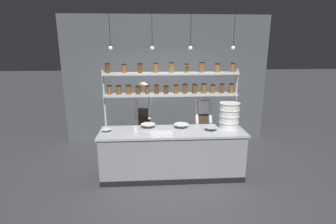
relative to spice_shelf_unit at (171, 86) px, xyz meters
name	(u,v)px	position (x,y,z in m)	size (l,w,h in m)	color
ground_plane	(172,175)	(0.00, -0.33, -1.72)	(40.00, 40.00, 0.00)	#3D3D42
back_wall	(166,80)	(0.00, 1.66, -0.13)	(5.14, 0.12, 3.18)	#4C5156
prep_counter	(172,153)	(0.00, -0.33, -1.26)	(2.74, 0.76, 0.92)	gray
spice_shelf_unit	(171,86)	(0.00, 0.00, 0.00)	(2.62, 0.28, 2.17)	#ADAFB5
chef_left	(144,116)	(-0.54, 0.44, -0.71)	(0.40, 0.33, 1.73)	black
chef_center	(202,121)	(0.70, 0.32, -0.82)	(0.37, 0.29, 1.57)	black
container_stack	(229,115)	(1.11, -0.21, -0.55)	(0.39, 0.39, 0.50)	white
cutting_board	(161,133)	(-0.21, -0.49, -0.79)	(0.40, 0.26, 0.02)	silver
prep_bowl_near_left	(181,126)	(0.19, -0.16, -0.76)	(0.29, 0.29, 0.08)	white
prep_bowl_center_front	(211,129)	(0.73, -0.35, -0.77)	(0.24, 0.24, 0.07)	#B2B7BC
prep_bowl_center_back	(148,126)	(-0.46, -0.12, -0.76)	(0.28, 0.28, 0.08)	white
prep_bowl_near_right	(106,130)	(-1.23, -0.30, -0.77)	(0.18, 0.18, 0.05)	white
serving_cup_front	(135,128)	(-0.69, -0.29, -0.75)	(0.08, 0.08, 0.09)	silver
pendant_light_row	(172,46)	(-0.01, -0.33, 0.76)	(2.21, 0.07, 0.73)	black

